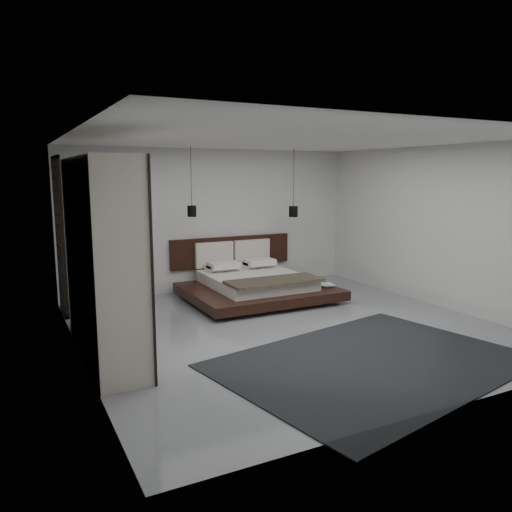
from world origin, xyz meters
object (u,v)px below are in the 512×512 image
pendant_right (293,211)px  pendant_left (192,211)px  wardrobe (102,259)px  lattice_screen (60,236)px  bed (255,283)px  rug (373,362)px

pendant_right → pendant_left: bearing=180.0°
pendant_right → wardrobe: (-4.14, -2.20, -0.32)m
lattice_screen → pendant_left: 2.28m
pendant_right → bed: bearing=-159.8°
pendant_left → pendant_right: bearing=0.0°
rug → wardrobe: bearing=147.8°
lattice_screen → bed: 3.52m
lattice_screen → bed: lattice_screen is taller
pendant_left → bed: bearing=-20.2°
bed → wardrobe: bearing=-149.5°
pendant_right → lattice_screen: bearing=178.2°
pendant_left → rug: size_ratio=0.34×
wardrobe → pendant_left: bearing=47.8°
lattice_screen → wardrobe: 2.35m
pendant_left → pendant_right: size_ratio=0.94×
bed → pendant_left: pendant_left is taller
bed → pendant_left: (-1.07, 0.40, 1.37)m
rug → pendant_right: bearing=72.5°
pendant_left → lattice_screen: bearing=176.4°
lattice_screen → pendant_right: pendant_right is taller
lattice_screen → rug: (3.13, -4.15, -1.29)m
pendant_right → wardrobe: pendant_right is taller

